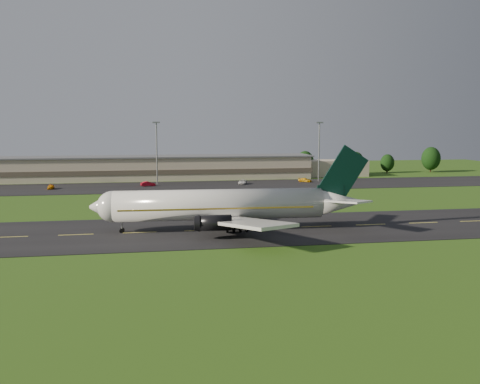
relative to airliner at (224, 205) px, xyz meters
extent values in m
plane|color=#284C13|center=(-15.21, 0.04, -4.66)|extent=(360.00, 360.00, 0.00)
cube|color=black|center=(-15.21, 0.04, -4.61)|extent=(220.00, 30.00, 0.10)
cube|color=black|center=(-15.21, 72.04, -4.61)|extent=(260.00, 30.00, 0.10)
cylinder|color=silver|center=(-0.85, 0.04, 0.14)|extent=(38.20, 7.16, 5.60)
sphere|color=silver|center=(-19.84, 0.82, 0.14)|extent=(5.60, 5.60, 5.60)
cone|color=silver|center=(-21.84, 0.90, 0.14)|extent=(4.22, 5.54, 5.38)
cone|color=silver|center=(21.63, -0.89, 0.14)|extent=(9.22, 5.86, 5.49)
cube|color=olive|center=(-1.35, 0.06, -0.21)|extent=(35.20, 7.08, 0.28)
cube|color=black|center=(-20.44, 0.84, 0.69)|extent=(2.12, 3.08, 0.65)
cube|color=silver|center=(2.19, -11.10, -1.36)|extent=(13.50, 20.22, 2.20)
cube|color=silver|center=(3.10, 10.88, -1.36)|extent=(14.70, 20.11, 2.20)
cube|color=silver|center=(21.42, -5.89, 1.04)|extent=(7.28, 9.40, 0.91)
cube|color=silver|center=(21.83, 4.10, 1.04)|extent=(7.75, 9.36, 0.91)
cube|color=black|center=(20.13, -0.83, 1.94)|extent=(5.02, 0.76, 3.00)
cube|color=black|center=(22.63, -0.94, 5.64)|extent=(9.44, 0.84, 10.55)
cylinder|color=black|center=(-2.68, -7.90, -1.76)|extent=(5.71, 2.93, 2.70)
cylinder|color=black|center=(-2.02, 8.09, -1.76)|extent=(5.71, 2.93, 2.70)
cube|color=#B6AB8B|center=(-15.21, 96.04, -0.66)|extent=(120.00, 15.00, 8.00)
cube|color=#4C4438|center=(-15.21, 96.04, -1.46)|extent=(121.00, 15.40, 1.60)
cube|color=#595B60|center=(-15.21, 96.04, 3.49)|extent=(122.00, 16.00, 0.50)
cube|color=#B6AB8B|center=(54.79, 98.04, -1.66)|extent=(28.00, 11.00, 6.00)
cylinder|color=gray|center=(-10.21, 80.04, 5.34)|extent=(0.44, 0.44, 20.00)
cube|color=gray|center=(-10.21, 80.04, 15.44)|extent=(2.40, 1.20, 0.50)
cylinder|color=gray|center=(44.79, 80.04, 5.34)|extent=(0.44, 0.44, 20.00)
cube|color=gray|center=(44.79, 80.04, 15.44)|extent=(2.40, 1.20, 0.50)
cylinder|color=black|center=(-51.10, 105.69, -3.44)|extent=(0.56, 0.56, 2.45)
ellipsoid|color=black|center=(-51.10, 105.69, -0.45)|extent=(5.71, 5.71, 7.13)
cylinder|color=black|center=(27.93, 106.31, -3.36)|extent=(0.56, 0.56, 2.60)
ellipsoid|color=black|center=(27.93, 106.31, -0.18)|extent=(6.07, 6.07, 7.59)
cylinder|color=black|center=(47.43, 104.64, -3.20)|extent=(0.56, 0.56, 2.92)
ellipsoid|color=black|center=(47.43, 104.64, 0.36)|extent=(6.81, 6.81, 8.51)
cylinder|color=black|center=(68.29, 104.75, -3.28)|extent=(0.56, 0.56, 2.76)
ellipsoid|color=black|center=(68.29, 104.75, 0.10)|extent=(6.45, 6.45, 8.06)
cylinder|color=black|center=(82.85, 106.98, -3.47)|extent=(0.56, 0.56, 2.38)
ellipsoid|color=black|center=(82.85, 106.98, -0.57)|extent=(5.54, 5.54, 6.93)
cylinder|color=black|center=(102.06, 107.14, -3.03)|extent=(0.56, 0.56, 3.26)
ellipsoid|color=black|center=(102.06, 107.14, 0.95)|extent=(7.60, 7.60, 9.50)
imported|color=orange|center=(-42.14, 71.47, -3.85)|extent=(1.71, 4.18, 1.42)
imported|color=#AA0B1C|center=(-13.24, 74.12, -3.81)|extent=(4.78, 2.38, 1.50)
imported|color=silver|center=(17.17, 74.83, -3.84)|extent=(3.70, 5.62, 1.44)
imported|color=orange|center=(39.26, 77.72, -3.88)|extent=(4.79, 4.48, 1.36)
camera|label=1|loc=(-13.94, -95.67, 14.51)|focal=40.00mm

